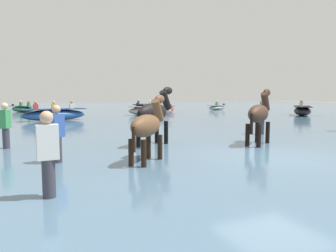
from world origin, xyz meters
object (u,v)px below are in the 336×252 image
boat_mid_channel (54,115)px  boat_distant_west (23,109)px  boat_near_port (168,109)px  person_onlooker_left (57,138)px  horse_trailing_black (154,114)px  boat_far_inshore (302,111)px  person_wading_close (6,129)px  horse_flank_bay (147,127)px  boat_far_offshore (217,107)px  person_onlooker_right (262,120)px  boat_distant_east (150,111)px  boat_mid_outer (140,107)px  horse_lead_dark_bay (259,115)px  person_wading_mid (48,160)px

boat_mid_channel → boat_distant_west: 10.79m
boat_near_port → person_onlooker_left: size_ratio=1.53×
boat_mid_channel → boat_near_port: (10.08, 5.63, -0.11)m
horse_trailing_black → boat_far_inshore: horse_trailing_black is taller
horse_trailing_black → person_wading_close: size_ratio=1.30×
horse_flank_bay → boat_far_offshore: 25.58m
horse_trailing_black → person_onlooker_right: (4.90, 0.72, -0.38)m
boat_distant_west → person_onlooker_right: (8.71, -20.95, 0.30)m
horse_trailing_black → boat_far_offshore: bearing=52.2°
horse_trailing_black → person_onlooker_right: 4.97m
boat_far_inshore → boat_distant_east: (-10.19, 5.09, -0.01)m
horse_trailing_black → boat_mid_outer: (6.78, 20.76, -0.67)m
boat_distant_west → boat_far_offshore: bearing=-10.7°
horse_flank_bay → person_onlooker_right: (5.97, 2.99, -0.23)m
boat_near_port → horse_flank_bay: bearing=-115.7°
horse_flank_bay → boat_mid_outer: bearing=71.2°
boat_far_offshore → person_wading_close: (-18.39, -17.07, 0.35)m
horse_lead_dark_bay → person_onlooker_right: bearing=47.4°
boat_mid_outer → person_wading_close: bearing=-119.3°
horse_lead_dark_bay → person_wading_mid: bearing=-156.3°
boat_mid_channel → person_wading_mid: person_wading_mid is taller
boat_distant_west → person_wading_close: person_wading_close is taller
boat_distant_west → person_wading_mid: (0.41, -25.77, 0.30)m
boat_mid_outer → boat_distant_west: bearing=175.1°
boat_near_port → horse_trailing_black: bearing=-115.7°
boat_near_port → boat_mid_outer: 4.29m
boat_mid_outer → person_onlooker_left: 24.30m
boat_mid_channel → person_wading_mid: 15.19m
boat_mid_outer → boat_distant_west: 10.62m
horse_trailing_black → boat_distant_east: horse_trailing_black is taller
boat_near_port → boat_distant_east: bearing=-132.5°
horse_lead_dark_bay → boat_near_port: horse_lead_dark_bay is taller
person_onlooker_left → person_wading_mid: (-0.37, -2.62, 0.00)m
boat_far_inshore → boat_far_offshore: (-1.05, 9.97, -0.11)m
boat_far_offshore → boat_distant_west: boat_distant_west is taller
boat_near_port → boat_mid_channel: bearing=-150.8°
boat_near_port → boat_distant_east: 4.43m
boat_near_port → boat_mid_outer: (-1.24, 4.10, 0.04)m
boat_near_port → boat_far_offshore: bearing=14.7°
horse_lead_dark_bay → boat_distant_east: size_ratio=0.59×
boat_mid_channel → horse_lead_dark_bay: bearing=-67.3°
boat_far_inshore → boat_mid_outer: (-8.44, 12.46, -0.05)m
boat_far_inshore → person_onlooker_right: (-10.32, -7.58, 0.24)m
horse_trailing_black → boat_far_offshore: size_ratio=0.83×
boat_far_offshore → boat_mid_outer: (-7.40, 2.49, 0.06)m
boat_distant_east → person_wading_mid: bearing=-115.7°
boat_far_inshore → boat_distant_west: boat_far_inshore is taller
boat_far_offshore → person_wading_mid: 28.44m
boat_far_offshore → boat_mid_outer: bearing=161.4°
horse_lead_dark_bay → person_wading_close: size_ratio=1.26×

